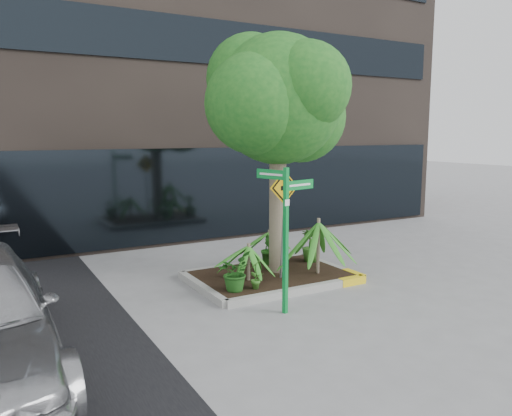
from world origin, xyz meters
TOP-DOWN VIEW (x-y plane):
  - ground at (0.00, 0.00)m, footprint 80.00×80.00m
  - building at (0.50, 8.50)m, footprint 18.00×8.00m
  - planter at (0.23, 0.27)m, footprint 3.35×2.36m
  - tree at (0.43, 0.43)m, footprint 3.46×3.07m
  - palm_front at (1.09, -0.16)m, footprint 1.33×1.33m
  - palm_left at (-0.45, 0.10)m, footprint 0.86×0.86m
  - palm_back at (0.70, 1.20)m, footprint 0.83×0.83m
  - shrub_a at (-1.00, -0.35)m, footprint 0.92×0.92m
  - shrub_b at (1.54, 0.72)m, footprint 0.61×0.61m
  - shrub_c at (-0.60, -0.46)m, footprint 0.44×0.44m
  - shrub_d at (0.56, 0.96)m, footprint 0.56×0.56m
  - street_sign_post at (-0.56, -1.44)m, footprint 0.86×0.73m
  - cattle_sign at (0.22, -0.14)m, footprint 0.68×0.19m

SIDE VIEW (x-z plane):
  - ground at x=0.00m, z-range 0.00..0.00m
  - planter at x=0.23m, z-range 0.03..0.18m
  - shrub_c at x=-0.60m, z-range 0.15..0.75m
  - shrub_d at x=0.56m, z-range 0.15..0.87m
  - shrub_a at x=-1.00m, z-range 0.15..0.87m
  - shrub_b at x=1.54m, z-range 0.15..0.92m
  - palm_back at x=0.70m, z-range 0.38..1.30m
  - palm_left at x=-0.45m, z-range 0.38..1.34m
  - palm_front at x=1.09m, z-range 0.52..2.00m
  - street_sign_post at x=-0.56m, z-range 0.30..2.84m
  - cattle_sign at x=0.22m, z-range 0.54..2.77m
  - tree at x=0.43m, z-range 1.19..6.38m
  - building at x=0.50m, z-range 0.00..15.00m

